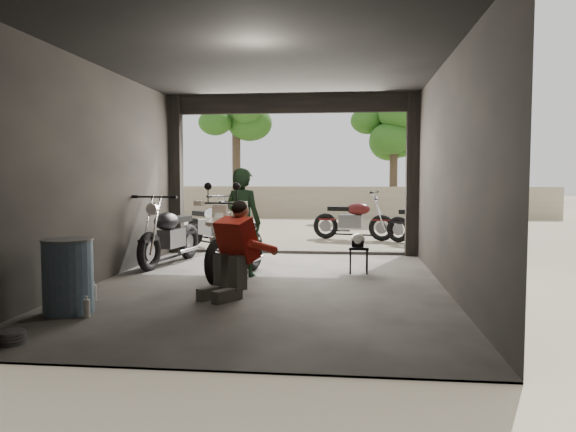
% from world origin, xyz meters
% --- Properties ---
extents(ground, '(80.00, 80.00, 0.00)m').
position_xyz_m(ground, '(0.00, 0.00, 0.00)').
color(ground, '#7A6D56').
rests_on(ground, ground).
extents(garage, '(7.00, 7.13, 3.20)m').
position_xyz_m(garage, '(0.00, 0.55, 1.28)').
color(garage, '#2D2B28').
rests_on(garage, ground).
extents(boundary_wall, '(18.00, 0.30, 1.20)m').
position_xyz_m(boundary_wall, '(0.00, 14.00, 0.60)').
color(boundary_wall, gray).
rests_on(boundary_wall, ground).
extents(tree_left, '(2.20, 2.20, 5.60)m').
position_xyz_m(tree_left, '(-3.00, 12.50, 3.99)').
color(tree_left, '#382B1E').
rests_on(tree_left, ground).
extents(tree_right, '(2.20, 2.20, 5.00)m').
position_xyz_m(tree_right, '(2.80, 14.00, 3.56)').
color(tree_right, '#382B1E').
rests_on(tree_right, ground).
extents(main_bike, '(1.12, 1.96, 1.23)m').
position_xyz_m(main_bike, '(-0.57, 0.67, 0.62)').
color(main_bike, '#F3E8CD').
rests_on(main_bike, ground).
extents(left_bike, '(1.06, 1.96, 1.26)m').
position_xyz_m(left_bike, '(-2.00, 1.81, 0.63)').
color(left_bike, black).
rests_on(left_bike, ground).
extents(outside_bike_a, '(1.76, 1.75, 1.19)m').
position_xyz_m(outside_bike_a, '(-1.87, 4.17, 0.60)').
color(outside_bike_a, black).
rests_on(outside_bike_a, ground).
extents(outside_bike_b, '(1.94, 1.18, 1.22)m').
position_xyz_m(outside_bike_b, '(1.25, 6.18, 0.61)').
color(outside_bike_b, '#4A1111').
rests_on(outside_bike_b, ground).
extents(outside_bike_c, '(1.82, 1.63, 1.18)m').
position_xyz_m(outside_bike_c, '(2.87, 5.33, 0.59)').
color(outside_bike_c, black).
rests_on(outside_bike_c, ground).
extents(rider, '(0.73, 0.61, 1.71)m').
position_xyz_m(rider, '(-0.49, 0.81, 0.86)').
color(rider, '#18301C').
rests_on(rider, ground).
extents(mechanic, '(0.96, 1.04, 1.22)m').
position_xyz_m(mechanic, '(-0.35, -0.80, 0.61)').
color(mechanic, red).
rests_on(mechanic, ground).
extents(stool, '(0.32, 0.32, 0.45)m').
position_xyz_m(stool, '(1.32, 1.24, 0.37)').
color(stool, black).
rests_on(stool, ground).
extents(helmet, '(0.30, 0.31, 0.22)m').
position_xyz_m(helmet, '(1.30, 1.25, 0.55)').
color(helmet, white).
rests_on(helmet, stool).
extents(oil_drum, '(0.73, 0.73, 0.86)m').
position_xyz_m(oil_drum, '(-2.00, -1.83, 0.43)').
color(oil_drum, '#455F75').
rests_on(oil_drum, ground).
extents(sign_post, '(0.73, 0.08, 2.19)m').
position_xyz_m(sign_post, '(3.84, 4.54, 1.46)').
color(sign_post, black).
rests_on(sign_post, ground).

